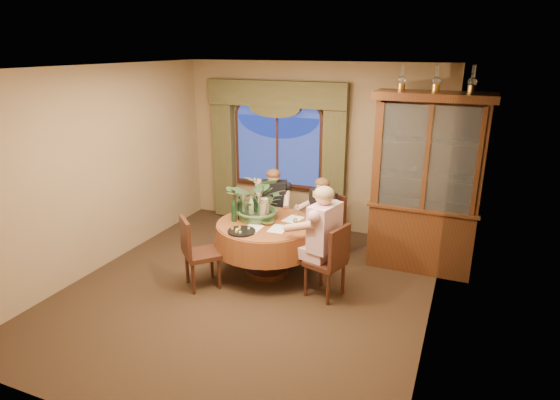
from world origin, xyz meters
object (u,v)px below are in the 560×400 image
at_px(chair_back, 270,218).
at_px(chair_back_right, 325,227).
at_px(china_cabinet, 426,184).
at_px(olive_bowl, 268,222).
at_px(centerpiece_plant, 260,178).
at_px(wine_bottle_2, 251,208).
at_px(oil_lamp_right, 473,79).
at_px(person_scarf, 322,219).
at_px(wine_bottle_1, 234,210).
at_px(person_pink, 324,241).
at_px(wine_bottle_3, 243,204).
at_px(chair_front_left, 202,252).
at_px(wine_bottle_4, 256,204).
at_px(dining_table, 267,248).
at_px(person_back, 274,208).
at_px(stoneware_vase, 264,209).
at_px(oil_lamp_left, 402,78).
at_px(oil_lamp_center, 436,78).
at_px(chair_right, 325,261).
at_px(wine_bottle_0, 240,208).

bearing_deg(chair_back, chair_back_right, 155.97).
bearing_deg(china_cabinet, olive_bowl, -150.94).
relative_size(centerpiece_plant, wine_bottle_2, 2.92).
relative_size(oil_lamp_right, chair_back_right, 0.35).
xyz_separation_m(centerpiece_plant, wine_bottle_2, (-0.10, -0.07, -0.41)).
bearing_deg(chair_back, person_scarf, 151.90).
xyz_separation_m(centerpiece_plant, wine_bottle_1, (-0.28, -0.24, -0.41)).
height_order(person_pink, centerpiece_plant, centerpiece_plant).
bearing_deg(chair_back, wine_bottle_3, 61.19).
height_order(chair_front_left, wine_bottle_4, wine_bottle_4).
xyz_separation_m(dining_table, centerpiece_plant, (-0.15, 0.12, 0.95)).
height_order(chair_back, person_back, person_back).
xyz_separation_m(oil_lamp_right, olive_bowl, (-2.32, -1.05, -1.86)).
height_order(stoneware_vase, wine_bottle_3, wine_bottle_3).
xyz_separation_m(olive_bowl, wine_bottle_2, (-0.29, 0.09, 0.14)).
relative_size(oil_lamp_left, wine_bottle_2, 1.03).
xyz_separation_m(dining_table, chair_front_left, (-0.63, -0.66, 0.10)).
bearing_deg(oil_lamp_center, china_cabinet, 0.00).
xyz_separation_m(chair_back_right, stoneware_vase, (-0.67, -0.69, 0.42)).
bearing_deg(olive_bowl, stoneware_vase, 129.14).
bearing_deg(wine_bottle_2, person_scarf, 40.73).
distance_m(person_back, wine_bottle_3, 0.83).
relative_size(dining_table, wine_bottle_2, 4.37).
relative_size(centerpiece_plant, wine_bottle_4, 2.92).
height_order(oil_lamp_left, chair_back, oil_lamp_left).
bearing_deg(wine_bottle_1, person_pink, -5.06).
xyz_separation_m(chair_right, wine_bottle_4, (-1.19, 0.50, 0.44)).
height_order(china_cabinet, olive_bowl, china_cabinet).
xyz_separation_m(chair_back, person_back, (0.04, 0.05, 0.15)).
height_order(chair_back_right, wine_bottle_2, wine_bottle_2).
xyz_separation_m(china_cabinet, wine_bottle_2, (-2.18, -0.96, -0.32)).
xyz_separation_m(oil_lamp_left, person_scarf, (-0.94, -0.27, -2.01)).
bearing_deg(wine_bottle_4, wine_bottle_1, -116.09).
bearing_deg(oil_lamp_left, centerpiece_plant, -151.64).
bearing_deg(oil_lamp_right, chair_back_right, -173.44).
height_order(person_back, wine_bottle_0, person_back).
height_order(oil_lamp_center, chair_back_right, oil_lamp_center).
bearing_deg(person_pink, stoneware_vase, 84.89).
height_order(centerpiece_plant, wine_bottle_3, centerpiece_plant).
bearing_deg(oil_lamp_center, person_back, -177.25).
relative_size(oil_lamp_left, person_scarf, 0.27).
xyz_separation_m(china_cabinet, person_scarf, (-1.37, -0.27, -0.61)).
bearing_deg(chair_front_left, wine_bottle_3, 119.49).
xyz_separation_m(oil_lamp_left, wine_bottle_3, (-1.93, -0.87, -1.72)).
distance_m(stoneware_vase, wine_bottle_2, 0.18).
distance_m(person_scarf, stoneware_vase, 0.94).
bearing_deg(person_back, olive_bowl, 91.64).
distance_m(person_scarf, wine_bottle_3, 1.20).
bearing_deg(chair_right, dining_table, 90.00).
xyz_separation_m(oil_lamp_left, chair_back, (-1.83, -0.15, -2.16)).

